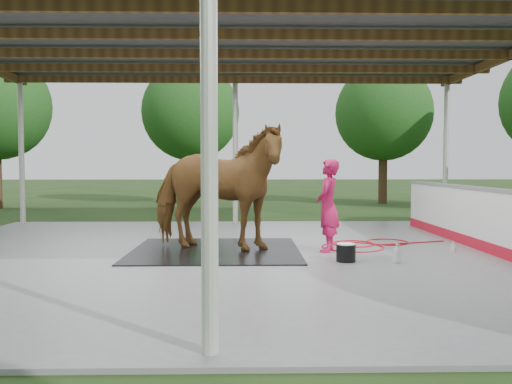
{
  "coord_description": "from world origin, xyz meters",
  "views": [
    {
      "loc": [
        0.3,
        -8.72,
        1.58
      ],
      "look_at": [
        0.47,
        0.25,
        1.11
      ],
      "focal_mm": 35.0,
      "sensor_mm": 36.0,
      "label": 1
    }
  ],
  "objects_px": {
    "horse": "(215,188)",
    "wash_bucket": "(346,252)",
    "handler": "(328,205)",
    "dasher_board": "(489,222)"
  },
  "relations": [
    {
      "from": "horse",
      "to": "wash_bucket",
      "type": "distance_m",
      "value": 2.59
    },
    {
      "from": "horse",
      "to": "handler",
      "type": "distance_m",
      "value": 2.04
    },
    {
      "from": "horse",
      "to": "handler",
      "type": "height_order",
      "value": "horse"
    },
    {
      "from": "dasher_board",
      "to": "handler",
      "type": "xyz_separation_m",
      "value": [
        -2.84,
        0.14,
        0.29
      ]
    },
    {
      "from": "handler",
      "to": "wash_bucket",
      "type": "height_order",
      "value": "handler"
    },
    {
      "from": "horse",
      "to": "wash_bucket",
      "type": "height_order",
      "value": "horse"
    },
    {
      "from": "dasher_board",
      "to": "wash_bucket",
      "type": "xyz_separation_m",
      "value": [
        -2.7,
        -0.81,
        -0.39
      ]
    },
    {
      "from": "horse",
      "to": "dasher_board",
      "type": "bearing_deg",
      "value": -75.29
    },
    {
      "from": "dasher_board",
      "to": "horse",
      "type": "xyz_separation_m",
      "value": [
        -4.86,
        0.24,
        0.59
      ]
    },
    {
      "from": "dasher_board",
      "to": "horse",
      "type": "bearing_deg",
      "value": 177.16
    }
  ]
}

